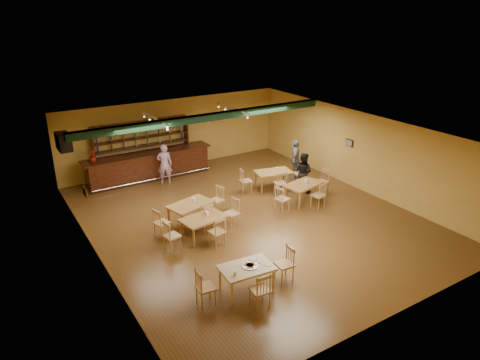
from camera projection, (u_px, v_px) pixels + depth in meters
floor at (249, 217)px, 14.84m from camera, size 12.00×12.00×0.00m
ceiling_beam at (208, 117)px, 15.99m from camera, size 10.00×0.30×0.25m
track_rail_left at (155, 118)px, 15.56m from camera, size 0.05×2.50×0.05m
track_rail_right at (232, 108)px, 17.12m from camera, size 0.05×2.50×0.05m
ac_unit at (64, 142)px, 14.94m from camera, size 0.34×0.70×0.48m
picture_left at (85, 192)px, 12.57m from camera, size 0.04×0.34×0.28m
picture_right at (350, 143)px, 17.04m from camera, size 0.04×0.34×0.28m
bar_counter at (149, 166)px, 17.94m from camera, size 5.27×0.85×1.13m
back_bar_hutch at (143, 148)px, 18.23m from camera, size 4.08×0.40×2.28m
poinsettia at (92, 156)px, 16.57m from camera, size 0.36×0.36×0.50m
dining_table_a at (191, 214)px, 14.29m from camera, size 1.60×1.20×0.71m
dining_table_b at (273, 180)px, 17.10m from camera, size 1.52×1.10×0.69m
dining_table_c at (203, 227)px, 13.45m from camera, size 1.47×1.03×0.68m
dining_table_d at (303, 193)px, 15.92m from camera, size 1.54×1.10×0.70m
near_table at (247, 279)px, 10.89m from camera, size 1.37×0.94×0.70m
pizza_tray at (250, 266)px, 10.80m from camera, size 0.54×0.54×0.01m
parmesan_shaker at (235, 273)px, 10.43m from camera, size 0.08×0.08×0.11m
napkin_stack at (254, 259)px, 11.06m from camera, size 0.24×0.22×0.03m
pizza_server at (254, 263)px, 10.90m from camera, size 0.33×0.22×0.00m
side_plate at (268, 264)px, 10.86m from camera, size 0.24×0.24×0.01m
patron_bar at (165, 164)px, 17.37m from camera, size 0.70×0.58×1.64m
patron_right_a at (303, 172)px, 16.70m from camera, size 0.83×0.91×1.53m
patron_right_b at (295, 159)px, 17.91m from camera, size 0.99×0.95×1.65m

